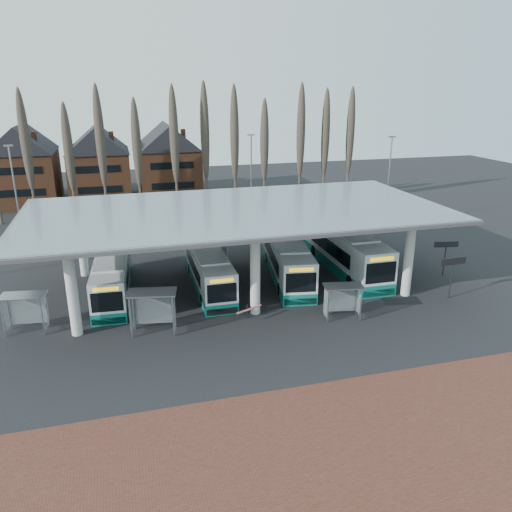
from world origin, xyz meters
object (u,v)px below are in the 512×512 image
object	(u,v)px
bus_0	(113,276)
bus_2	(287,259)
shelter_1	(153,302)
bus_1	(208,269)
bus_3	(344,250)
shelter_0	(25,304)
shelter_2	(343,294)

from	to	relation	value
bus_0	bus_2	world-z (taller)	bus_2
bus_2	shelter_1	world-z (taller)	bus_2
bus_1	bus_3	distance (m)	12.20
bus_1	shelter_0	distance (m)	13.60
shelter_2	bus_3	bearing A→B (deg)	74.74
bus_2	shelter_1	bearing A→B (deg)	-139.27
bus_3	shelter_1	distance (m)	18.66
shelter_2	bus_0	bearing A→B (deg)	160.65
bus_2	shelter_2	bearing A→B (deg)	-73.27
bus_0	shelter_2	xyz separation A→B (m)	(15.23, -8.66, 0.33)
bus_1	bus_3	bearing A→B (deg)	4.98
shelter_0	bus_3	bearing A→B (deg)	20.41
bus_3	shelter_1	xyz separation A→B (m)	(-17.02, -7.63, 0.38)
bus_0	shelter_1	bearing A→B (deg)	-67.28
bus_0	bus_3	size ratio (longest dim) A/B	0.85
bus_1	bus_2	size ratio (longest dim) A/B	0.91
shelter_1	bus_3	bearing A→B (deg)	34.83
bus_2	bus_3	distance (m)	5.47
bus_3	shelter_2	size ratio (longest dim) A/B	4.65
bus_0	bus_1	world-z (taller)	bus_1
bus_2	shelter_2	world-z (taller)	bus_2
bus_0	bus_2	distance (m)	14.10
shelter_0	bus_0	bearing A→B (deg)	50.52
bus_0	shelter_0	distance (m)	7.40
bus_1	bus_2	bearing A→B (deg)	4.13
shelter_2	bus_1	bearing A→B (deg)	144.37
bus_3	bus_0	bearing A→B (deg)	-178.06
bus_0	bus_3	bearing A→B (deg)	4.70
shelter_1	shelter_2	distance (m)	12.79
bus_3	shelter_0	xyz separation A→B (m)	(-25.02, -5.31, 0.17)
bus_1	shelter_2	world-z (taller)	bus_1
bus_2	shelter_0	world-z (taller)	bus_2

